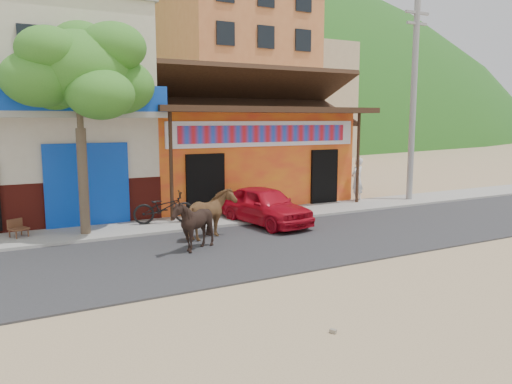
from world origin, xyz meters
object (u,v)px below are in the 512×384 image
Objects in this scene: cafe_chair_right at (18,221)px; utility_pole at (413,100)px; red_car at (265,205)px; tree at (81,128)px; pedestrian at (357,179)px; cow_tan at (210,215)px; scooter at (164,208)px; cow_dark at (193,225)px.

utility_pole is at bearing -27.31° from cafe_chair_right.
red_car is 7.19m from cafe_chair_right.
cafe_chair_right is (-1.71, 0.43, -2.54)m from tree.
tree is 10.89m from pedestrian.
cow_tan reaches higher than scooter.
cow_tan is at bearing 150.44° from cow_dark.
scooter is 2.06× the size of cafe_chair_right.
pedestrian is at bearing -75.55° from scooter.
red_car is 2.07× the size of pedestrian.
cow_dark is 0.79× the size of pedestrian.
tree is 3.09m from cafe_chair_right.
scooter is (-2.90, 1.31, -0.03)m from red_car.
cow_tan reaches higher than cow_dark.
cow_tan is 1.37m from cow_dark.
cow_tan is at bearing 1.53° from pedestrian.
tree is at bearing -133.62° from cow_dark.
scooter is 4.15m from cafe_chair_right.
tree reaches higher than red_car.
pedestrian is 1.88× the size of cafe_chair_right.
utility_pole is 5.85× the size of cow_dark.
cow_dark is 1.48× the size of cafe_chair_right.
pedestrian is (8.20, 0.59, 0.37)m from scooter.
tree reaches higher than cow_dark.
pedestrian is at bearing 125.72° from cow_dark.
cafe_chair_right is at bearing 98.70° from scooter.
cafe_chair_right is at bearing 179.11° from utility_pole.
pedestrian is (5.31, 1.90, 0.34)m from red_car.
pedestrian is at bearing 11.20° from red_car.
cow_dark reaches higher than scooter.
cow_dark is at bearing -68.18° from cafe_chair_right.
red_car is at bearing 133.16° from cow_dark.
cafe_chair_right is (-4.15, 0.12, -0.04)m from scooter.
utility_pole is 4.20× the size of scooter.
pedestrian is (7.62, 2.87, 0.26)m from cow_tan.
utility_pole is 2.23× the size of red_car.
scooter reaches higher than cafe_chair_right.
utility_pole is 8.32m from red_car.
cafe_chair_right is (-4.74, 2.40, -0.15)m from cow_tan.
cow_dark is at bearing 5.56° from pedestrian.
red_car is 1.89× the size of scooter.
cow_tan is at bearing -167.49° from utility_pole.
utility_pole is 11.65m from cow_dark.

